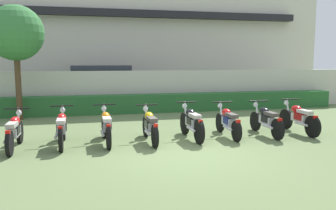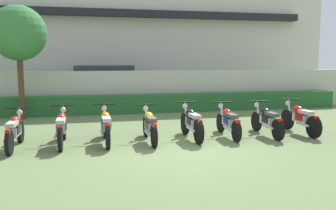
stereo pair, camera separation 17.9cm
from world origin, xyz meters
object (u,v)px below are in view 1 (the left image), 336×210
motorcycle_in_row_0 (14,131)px  motorcycle_in_row_5 (228,121)px  motorcycle_in_row_7 (299,118)px  motorcycle_in_row_1 (62,128)px  tree_near_inspector (16,34)px  motorcycle_in_row_2 (106,126)px  motorcycle_in_row_3 (150,125)px  motorcycle_in_row_4 (192,122)px  motorcycle_in_row_6 (266,120)px  parked_car (105,86)px

motorcycle_in_row_0 → motorcycle_in_row_5: size_ratio=1.00×
motorcycle_in_row_7 → motorcycle_in_row_1: bearing=89.1°
tree_near_inspector → motorcycle_in_row_2: tree_near_inspector is taller
motorcycle_in_row_5 → motorcycle_in_row_3: bearing=96.0°
tree_near_inspector → motorcycle_in_row_3: tree_near_inspector is taller
motorcycle_in_row_2 → motorcycle_in_row_4: motorcycle_in_row_4 is taller
tree_near_inspector → motorcycle_in_row_0: 5.25m
motorcycle_in_row_2 → motorcycle_in_row_1: bearing=88.4°
motorcycle_in_row_4 → motorcycle_in_row_6: size_ratio=0.98×
motorcycle_in_row_1 → motorcycle_in_row_4: bearing=-91.2°
motorcycle_in_row_6 → motorcycle_in_row_7: size_ratio=0.99×
parked_car → tree_near_inspector: 5.17m
parked_car → tree_near_inspector: size_ratio=1.11×
motorcycle_in_row_1 → motorcycle_in_row_5: (4.47, 0.02, -0.02)m
motorcycle_in_row_4 → motorcycle_in_row_7: bearing=-91.1°
motorcycle_in_row_4 → motorcycle_in_row_7: size_ratio=0.97×
motorcycle_in_row_5 → motorcycle_in_row_6: 1.14m
motorcycle_in_row_2 → motorcycle_in_row_5: bearing=-90.6°
motorcycle_in_row_3 → motorcycle_in_row_6: bearing=-89.4°
tree_near_inspector → motorcycle_in_row_6: bearing=-31.3°
parked_car → motorcycle_in_row_2: 7.85m
parked_car → motorcycle_in_row_4: bearing=-76.0°
motorcycle_in_row_3 → motorcycle_in_row_4: motorcycle_in_row_4 is taller
tree_near_inspector → motorcycle_in_row_6: 8.95m
motorcycle_in_row_0 → motorcycle_in_row_7: 7.77m
motorcycle_in_row_2 → tree_near_inspector: bearing=31.5°
motorcycle_in_row_3 → tree_near_inspector: bearing=41.0°
motorcycle_in_row_7 → motorcycle_in_row_4: bearing=89.5°
motorcycle_in_row_3 → motorcycle_in_row_4: bearing=-86.4°
motorcycle_in_row_0 → motorcycle_in_row_3: bearing=-89.6°
motorcycle_in_row_2 → motorcycle_in_row_5: 3.38m
motorcycle_in_row_7 → motorcycle_in_row_6: bearing=91.2°
motorcycle_in_row_0 → motorcycle_in_row_5: bearing=-88.3°
motorcycle_in_row_7 → tree_near_inspector: bearing=61.6°
motorcycle_in_row_7 → motorcycle_in_row_3: bearing=90.4°
motorcycle_in_row_1 → motorcycle_in_row_0: bearing=96.1°
motorcycle_in_row_6 → motorcycle_in_row_7: 1.08m
parked_car → motorcycle_in_row_7: parked_car is taller
motorcycle_in_row_0 → motorcycle_in_row_4: bearing=-88.7°
motorcycle_in_row_0 → motorcycle_in_row_1: 1.09m
motorcycle_in_row_1 → motorcycle_in_row_6: (5.60, -0.07, -0.01)m
motorcycle_in_row_2 → motorcycle_in_row_7: 5.59m
parked_car → motorcycle_in_row_5: parked_car is taller
motorcycle_in_row_0 → motorcycle_in_row_5: 5.56m
motorcycle_in_row_2 → motorcycle_in_row_3: 1.13m
tree_near_inspector → motorcycle_in_row_1: 5.38m
motorcycle_in_row_5 → motorcycle_in_row_7: size_ratio=0.97×
parked_car → motorcycle_in_row_6: (4.08, -7.88, -0.49)m
motorcycle_in_row_0 → motorcycle_in_row_7: (7.77, 0.10, 0.01)m
motorcycle_in_row_4 → tree_near_inspector: bearing=47.8°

